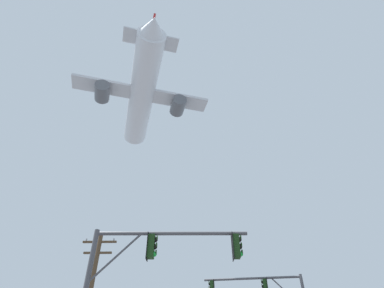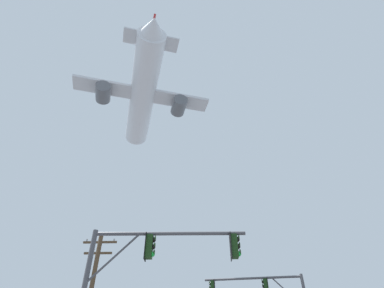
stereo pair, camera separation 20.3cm
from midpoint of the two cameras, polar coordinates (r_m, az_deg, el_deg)
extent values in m
cylinder|color=#4C4C51|center=(12.62, -4.36, -16.65)|extent=(6.08, 0.27, 0.15)
cylinder|color=#4C4C51|center=(12.67, -14.83, -20.13)|extent=(1.88, 0.12, 1.92)
cube|color=#193814|center=(12.51, 7.92, -18.78)|extent=(0.27, 0.33, 0.90)
cylinder|color=#193814|center=(12.68, 7.72, -16.60)|extent=(0.05, 0.05, 0.12)
cube|color=black|center=(12.50, 7.25, -18.81)|extent=(0.03, 0.46, 1.04)
sphere|color=black|center=(12.62, 8.50, -17.59)|extent=(0.20, 0.20, 0.20)
cylinder|color=#193814|center=(12.65, 8.78, -17.32)|extent=(0.04, 0.21, 0.21)
sphere|color=black|center=(12.53, 8.62, -18.80)|extent=(0.20, 0.20, 0.20)
cylinder|color=#193814|center=(12.56, 8.90, -18.52)|extent=(0.04, 0.21, 0.21)
sphere|color=green|center=(12.45, 8.74, -20.02)|extent=(0.20, 0.20, 0.20)
cylinder|color=#193814|center=(12.47, 9.03, -19.74)|extent=(0.04, 0.21, 0.21)
cube|color=#193814|center=(12.53, -8.28, -18.78)|extent=(0.27, 0.33, 0.90)
cylinder|color=#193814|center=(12.70, -8.07, -16.60)|extent=(0.05, 0.05, 0.12)
cube|color=black|center=(12.55, -8.95, -18.75)|extent=(0.03, 0.46, 1.04)
sphere|color=black|center=(12.60, -7.48, -17.65)|extent=(0.20, 0.20, 0.20)
cylinder|color=#193814|center=(12.61, -7.16, -17.40)|extent=(0.04, 0.21, 0.21)
sphere|color=black|center=(12.51, -7.59, -18.86)|extent=(0.20, 0.20, 0.20)
cylinder|color=#193814|center=(12.52, -7.26, -18.61)|extent=(0.04, 0.21, 0.21)
sphere|color=green|center=(12.43, -7.70, -20.08)|extent=(0.20, 0.20, 0.20)
cylinder|color=#193814|center=(12.44, -7.36, -19.83)|extent=(0.04, 0.21, 0.21)
cylinder|color=#4C4C51|center=(22.68, 11.02, -23.86)|extent=(6.45, 0.98, 0.15)
cube|color=#193814|center=(22.66, 3.58, -25.74)|extent=(0.30, 0.35, 0.90)
cylinder|color=#193814|center=(22.77, 3.52, -24.49)|extent=(0.05, 0.05, 0.12)
cube|color=black|center=(22.65, 3.97, -25.72)|extent=(0.08, 0.46, 1.04)
sphere|color=black|center=(22.73, 3.15, -25.10)|extent=(0.20, 0.20, 0.20)
cylinder|color=#193814|center=(22.75, 2.96, -24.96)|extent=(0.07, 0.21, 0.21)
sphere|color=black|center=(22.67, 3.17, -25.79)|extent=(0.20, 0.20, 0.20)
cylinder|color=#193814|center=(22.69, 2.99, -25.65)|extent=(0.07, 0.21, 0.21)
cube|color=#193814|center=(22.61, 13.53, -24.89)|extent=(0.30, 0.35, 0.90)
cylinder|color=#193814|center=(22.72, 13.33, -23.65)|extent=(0.05, 0.05, 0.12)
cube|color=black|center=(22.62, 13.91, -24.85)|extent=(0.08, 0.46, 1.04)
sphere|color=black|center=(22.66, 13.02, -24.28)|extent=(0.20, 0.20, 0.20)
cylinder|color=#193814|center=(22.67, 12.82, -24.15)|extent=(0.07, 0.21, 0.21)
sphere|color=black|center=(22.60, 13.13, -24.97)|extent=(0.20, 0.20, 0.20)
cylinder|color=#193814|center=(22.61, 12.93, -24.84)|extent=(0.07, 0.21, 0.21)
cube|color=brown|center=(21.36, -17.47, -17.38)|extent=(2.20, 0.12, 0.12)
cube|color=brown|center=(21.15, -17.83, -19.15)|extent=(1.80, 0.12, 0.12)
cylinder|color=gray|center=(21.69, -19.76, -16.88)|extent=(0.10, 0.10, 0.18)
cylinder|color=gray|center=(21.13, -14.98, -17.26)|extent=(0.10, 0.10, 0.18)
cylinder|color=white|center=(44.01, -9.69, 9.41)|extent=(8.84, 20.10, 3.54)
cone|color=white|center=(52.31, -11.11, 0.81)|extent=(3.90, 3.26, 3.36)
cone|color=white|center=(37.22, -7.56, 21.40)|extent=(3.50, 2.95, 3.01)
cube|color=silver|center=(43.24, -9.67, 9.44)|extent=(18.73, 7.48, 0.40)
cylinder|color=#595B60|center=(42.76, -16.90, 9.48)|extent=(2.64, 3.10, 1.99)
cylinder|color=#595B60|center=(42.86, -2.80, 7.30)|extent=(2.64, 3.10, 1.99)
cube|color=#B21E1E|center=(40.14, -7.84, 20.12)|extent=(1.10, 3.05, 4.20)
cube|color=silver|center=(38.64, -8.01, 19.06)|extent=(6.92, 3.73, 0.22)
camera|label=1|loc=(0.10, -90.25, 0.19)|focal=27.97mm
camera|label=2|loc=(0.10, 89.75, -0.19)|focal=27.97mm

